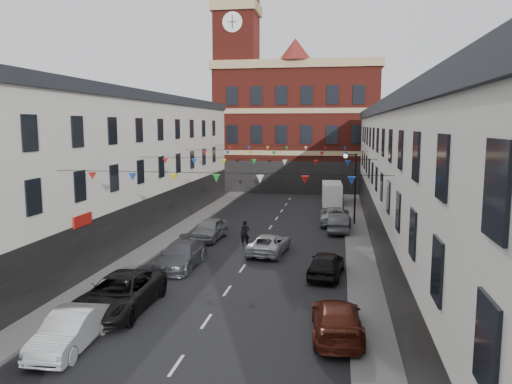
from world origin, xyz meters
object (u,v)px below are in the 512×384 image
Objects in this scene: car_left_c at (119,294)px; car_right_d at (326,264)px; car_left_b at (70,330)px; white_van at (332,194)px; car_left_e at (209,229)px; street_lamp at (352,179)px; car_right_f at (335,215)px; car_right_e at (339,222)px; moving_car at (269,244)px; car_left_d at (181,255)px; car_right_c at (337,319)px; pedestrian at (245,234)px.

car_right_d is (9.02, 6.74, -0.09)m from car_left_c.
car_left_b is 0.84× the size of white_van.
car_left_e is (0.54, 18.26, 0.05)m from car_left_b.
car_left_b is (-10.89, -25.34, -3.19)m from street_lamp.
car_right_e is at bearing 94.25° from car_right_f.
white_van reaches higher than moving_car.
white_van reaches higher than car_left_d.
car_right_f is 11.38m from moving_car.
car_right_e is 0.98× the size of moving_car.
car_left_c is 1.22× the size of car_right_c.
car_right_e is at bearing 52.61° from car_left_d.
street_lamp is 22.84m from car_right_c.
car_left_e is at bearing 24.65° from car_right_e.
street_lamp is 11.46m from white_van.
car_left_c is at bearing 84.60° from car_left_b.
car_right_d is 0.91× the size of moving_car.
street_lamp is 11.75m from pedestrian.
pedestrian is (3.29, 12.87, 0.08)m from car_left_c.
car_left_e reaches higher than car_left_d.
car_left_d is (-10.16, -14.32, -3.16)m from street_lamp.
car_left_e is at bearing -118.00° from white_van.
car_right_c is at bearing -6.48° from car_left_c.
street_lamp is at bearing -111.78° from moving_car.
car_left_d is 2.88× the size of pedestrian.
car_right_c is at bearing 89.53° from car_right_f.
car_left_c is 9.72m from car_right_c.
pedestrian is (-1.93, 1.73, 0.25)m from moving_car.
car_left_b is 10.22m from car_right_c.
car_left_c is 1.26× the size of moving_car.
car_left_d is 1.12× the size of car_right_e.
car_right_d is (9.21, 10.59, 0.01)m from car_left_b.
car_left_d is 1.00× the size of white_van.
car_right_d is at bearing -96.52° from street_lamp.
pedestrian reaches higher than car_left_d.
moving_car is (-3.80, 4.41, -0.08)m from car_right_d.
car_right_e is 2.57× the size of pedestrian.
pedestrian reaches higher than car_right_c.
car_right_c is 7.87m from car_right_d.
car_right_d is 15.01m from car_right_f.
car_right_d is 2.38× the size of pedestrian.
moving_car is at bearing 41.53° from car_left_d.
car_right_e is 0.89× the size of white_van.
car_right_e is at bearing 28.45° from car_left_e.
car_right_d is (8.67, -7.66, -0.05)m from car_left_e.
car_left_b reaches higher than car_right_c.
car_right_e reaches higher than moving_car.
car_left_e is at bearing 85.66° from car_left_b.
car_left_c is at bearing -10.22° from car_right_c.
car_right_f is (-1.35, 0.27, -3.16)m from street_lamp.
car_left_e is 11.57m from car_right_d.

